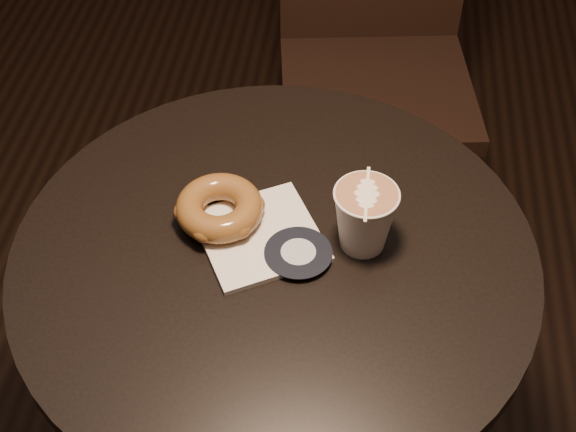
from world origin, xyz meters
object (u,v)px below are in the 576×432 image
Objects in this scene: doughnut at (219,208)px; latte_cup at (364,219)px; cafe_table at (276,335)px; pastry_bag at (260,236)px; chair at (376,19)px.

latte_cup is at bearing -4.88° from doughnut.
cafe_table is 0.27m from latte_cup.
pastry_bag is 0.14m from latte_cup.
pastry_bag is at bearing 139.34° from cafe_table.
doughnut is at bearing 152.10° from cafe_table.
doughnut reaches higher than cafe_table.
pastry_bag is (-0.14, -0.80, 0.18)m from chair.
doughnut is 0.20m from latte_cup.
chair is at bearing 75.97° from doughnut.
latte_cup is (0.19, -0.02, 0.02)m from doughnut.
cafe_table is 0.72× the size of chair.
cafe_table is 7.94× the size of latte_cup.
latte_cup reaches higher than pastry_bag.
latte_cup is (-0.00, -0.79, 0.22)m from chair.
pastry_bag is 0.07m from doughnut.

